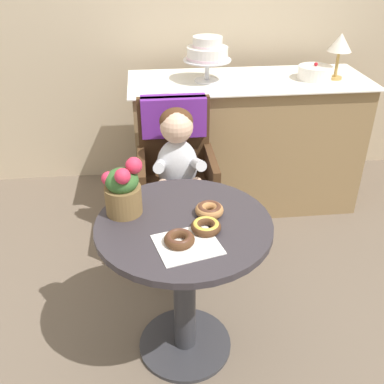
{
  "coord_description": "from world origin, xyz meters",
  "views": [
    {
      "loc": [
        -0.13,
        -1.47,
        1.74
      ],
      "look_at": [
        0.05,
        0.15,
        0.77
      ],
      "focal_mm": 41.55,
      "sensor_mm": 36.0,
      "label": 1
    }
  ],
  "objects_px": {
    "cafe_table": "(184,263)",
    "seated_child": "(178,163)",
    "wicker_chair": "(176,156)",
    "flower_vase": "(123,189)",
    "tiered_cake_stand": "(207,52)",
    "table_lamp": "(340,44)",
    "donut_front": "(206,226)",
    "donut_side": "(209,209)",
    "donut_mid": "(179,239)",
    "round_layer_cake": "(315,73)"
  },
  "relations": [
    {
      "from": "flower_vase",
      "to": "cafe_table",
      "type": "bearing_deg",
      "value": -23.18
    },
    {
      "from": "wicker_chair",
      "to": "donut_front",
      "type": "xyz_separation_m",
      "value": [
        0.06,
        -0.83,
        0.1
      ]
    },
    {
      "from": "wicker_chair",
      "to": "flower_vase",
      "type": "distance_m",
      "value": 0.74
    },
    {
      "from": "cafe_table",
      "to": "donut_front",
      "type": "height_order",
      "value": "donut_front"
    },
    {
      "from": "donut_front",
      "to": "donut_mid",
      "type": "distance_m",
      "value": 0.13
    },
    {
      "from": "cafe_table",
      "to": "seated_child",
      "type": "height_order",
      "value": "seated_child"
    },
    {
      "from": "tiered_cake_stand",
      "to": "table_lamp",
      "type": "relative_size",
      "value": 1.05
    },
    {
      "from": "donut_mid",
      "to": "table_lamp",
      "type": "bearing_deg",
      "value": 50.97
    },
    {
      "from": "wicker_chair",
      "to": "cafe_table",
      "type": "bearing_deg",
      "value": -98.43
    },
    {
      "from": "donut_front",
      "to": "table_lamp",
      "type": "bearing_deg",
      "value": 52.38
    },
    {
      "from": "round_layer_cake",
      "to": "table_lamp",
      "type": "bearing_deg",
      "value": -4.94
    },
    {
      "from": "wicker_chair",
      "to": "round_layer_cake",
      "type": "height_order",
      "value": "round_layer_cake"
    },
    {
      "from": "cafe_table",
      "to": "seated_child",
      "type": "bearing_deg",
      "value": 87.66
    },
    {
      "from": "donut_side",
      "to": "cafe_table",
      "type": "bearing_deg",
      "value": -157.56
    },
    {
      "from": "wicker_chair",
      "to": "flower_vase",
      "type": "relative_size",
      "value": 3.86
    },
    {
      "from": "seated_child",
      "to": "donut_front",
      "type": "bearing_deg",
      "value": -85.26
    },
    {
      "from": "donut_front",
      "to": "donut_mid",
      "type": "xyz_separation_m",
      "value": [
        -0.11,
        -0.07,
        0.0
      ]
    },
    {
      "from": "donut_mid",
      "to": "table_lamp",
      "type": "relative_size",
      "value": 0.41
    },
    {
      "from": "tiered_cake_stand",
      "to": "cafe_table",
      "type": "bearing_deg",
      "value": -101.82
    },
    {
      "from": "tiered_cake_stand",
      "to": "round_layer_cake",
      "type": "bearing_deg",
      "value": -2.62
    },
    {
      "from": "donut_side",
      "to": "round_layer_cake",
      "type": "xyz_separation_m",
      "value": [
        0.86,
        1.22,
        0.2
      ]
    },
    {
      "from": "donut_mid",
      "to": "table_lamp",
      "type": "distance_m",
      "value": 1.83
    },
    {
      "from": "tiered_cake_stand",
      "to": "donut_side",
      "type": "bearing_deg",
      "value": -97.35
    },
    {
      "from": "cafe_table",
      "to": "flower_vase",
      "type": "xyz_separation_m",
      "value": [
        -0.24,
        0.1,
        0.32
      ]
    },
    {
      "from": "wicker_chair",
      "to": "flower_vase",
      "type": "xyz_separation_m",
      "value": [
        -0.26,
        -0.66,
        0.19
      ]
    },
    {
      "from": "wicker_chair",
      "to": "donut_side",
      "type": "xyz_separation_m",
      "value": [
        0.09,
        -0.72,
        0.1
      ]
    },
    {
      "from": "wicker_chair",
      "to": "table_lamp",
      "type": "relative_size",
      "value": 3.35
    },
    {
      "from": "table_lamp",
      "to": "donut_mid",
      "type": "bearing_deg",
      "value": -129.03
    },
    {
      "from": "donut_mid",
      "to": "donut_side",
      "type": "xyz_separation_m",
      "value": [
        0.14,
        0.18,
        0.0
      ]
    },
    {
      "from": "round_layer_cake",
      "to": "table_lamp",
      "type": "xyz_separation_m",
      "value": [
        0.13,
        -0.01,
        0.17
      ]
    },
    {
      "from": "tiered_cake_stand",
      "to": "round_layer_cake",
      "type": "height_order",
      "value": "tiered_cake_stand"
    },
    {
      "from": "donut_front",
      "to": "tiered_cake_stand",
      "type": "relative_size",
      "value": 0.4
    },
    {
      "from": "donut_front",
      "to": "donut_side",
      "type": "bearing_deg",
      "value": 75.31
    },
    {
      "from": "seated_child",
      "to": "donut_front",
      "type": "height_order",
      "value": "seated_child"
    },
    {
      "from": "seated_child",
      "to": "donut_side",
      "type": "bearing_deg",
      "value": -81.38
    },
    {
      "from": "cafe_table",
      "to": "donut_front",
      "type": "relative_size",
      "value": 6.06
    },
    {
      "from": "donut_front",
      "to": "round_layer_cake",
      "type": "relative_size",
      "value": 0.55
    },
    {
      "from": "donut_mid",
      "to": "round_layer_cake",
      "type": "xyz_separation_m",
      "value": [
        1.0,
        1.4,
        0.2
      ]
    },
    {
      "from": "wicker_chair",
      "to": "seated_child",
      "type": "relative_size",
      "value": 1.31
    },
    {
      "from": "seated_child",
      "to": "table_lamp",
      "type": "bearing_deg",
      "value": 31.05
    },
    {
      "from": "wicker_chair",
      "to": "tiered_cake_stand",
      "type": "height_order",
      "value": "tiered_cake_stand"
    },
    {
      "from": "round_layer_cake",
      "to": "donut_mid",
      "type": "bearing_deg",
      "value": -125.31
    },
    {
      "from": "wicker_chair",
      "to": "seated_child",
      "type": "xyz_separation_m",
      "value": [
        0.0,
        -0.16,
        0.04
      ]
    },
    {
      "from": "seated_child",
      "to": "donut_mid",
      "type": "height_order",
      "value": "seated_child"
    },
    {
      "from": "table_lamp",
      "to": "donut_side",
      "type": "bearing_deg",
      "value": -129.27
    },
    {
      "from": "tiered_cake_stand",
      "to": "wicker_chair",
      "type": "bearing_deg",
      "value": -114.79
    },
    {
      "from": "cafe_table",
      "to": "seated_child",
      "type": "distance_m",
      "value": 0.63
    },
    {
      "from": "wicker_chair",
      "to": "flower_vase",
      "type": "height_order",
      "value": "flower_vase"
    },
    {
      "from": "cafe_table",
      "to": "wicker_chair",
      "type": "distance_m",
      "value": 0.78
    },
    {
      "from": "donut_front",
      "to": "tiered_cake_stand",
      "type": "bearing_deg",
      "value": 82.03
    }
  ]
}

